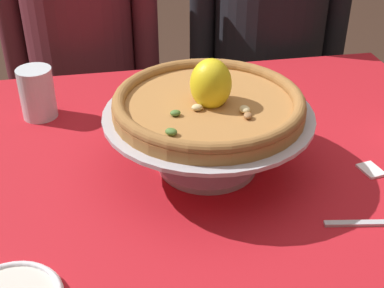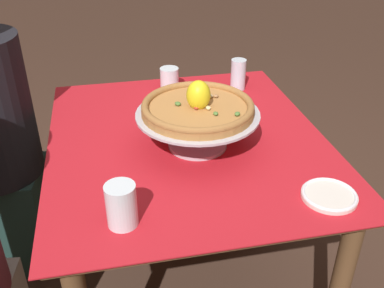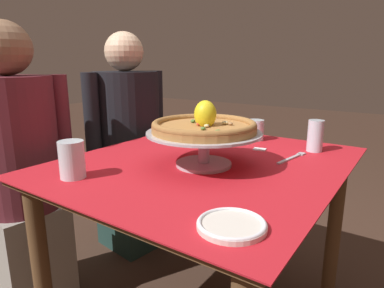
{
  "view_description": "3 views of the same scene",
  "coord_description": "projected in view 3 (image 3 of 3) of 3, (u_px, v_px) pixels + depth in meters",
  "views": [
    {
      "loc": [
        -0.24,
        -0.87,
        1.31
      ],
      "look_at": [
        -0.09,
        -0.04,
        0.78
      ],
      "focal_mm": 49.35,
      "sensor_mm": 36.0,
      "label": 1
    },
    {
      "loc": [
        -1.27,
        0.25,
        1.47
      ],
      "look_at": [
        -0.11,
        0.01,
        0.76
      ],
      "focal_mm": 40.92,
      "sensor_mm": 36.0,
      "label": 2
    },
    {
      "loc": [
        -1.0,
        -0.63,
        1.07
      ],
      "look_at": [
        -0.11,
        -0.02,
        0.81
      ],
      "focal_mm": 31.15,
      "sensor_mm": 36.0,
      "label": 3
    }
  ],
  "objects": [
    {
      "name": "pizza",
      "position": [
        204.0,
        125.0,
        1.14
      ],
      "size": [
        0.36,
        0.36,
        0.11
      ],
      "color": "#AD753D",
      "rests_on": "pizza_stand"
    },
    {
      "name": "dinner_fork",
      "position": [
        293.0,
        157.0,
        1.26
      ],
      "size": [
        0.2,
        0.05,
        0.01
      ],
      "color": "#B7B7C1",
      "rests_on": "dining_table"
    },
    {
      "name": "diner_right",
      "position": [
        128.0,
        146.0,
        1.89
      ],
      "size": [
        0.51,
        0.4,
        1.23
      ],
      "color": "#1E3833",
      "rests_on": "ground"
    },
    {
      "name": "sugar_packet",
      "position": [
        260.0,
        149.0,
        1.38
      ],
      "size": [
        0.05,
        0.06,
        0.0
      ],
      "primitive_type": "cube",
      "rotation": [
        0.0,
        0.0,
        1.77
      ],
      "color": "white",
      "rests_on": "dining_table"
    },
    {
      "name": "pizza_stand",
      "position": [
        204.0,
        142.0,
        1.15
      ],
      "size": [
        0.4,
        0.4,
        0.12
      ],
      "color": "#B7B7C1",
      "rests_on": "dining_table"
    },
    {
      "name": "water_glass_back_left",
      "position": [
        72.0,
        162.0,
        1.04
      ],
      "size": [
        0.08,
        0.08,
        0.12
      ],
      "color": "silver",
      "rests_on": "dining_table"
    },
    {
      "name": "water_glass_front_right",
      "position": [
        315.0,
        138.0,
        1.35
      ],
      "size": [
        0.06,
        0.06,
        0.13
      ],
      "color": "silver",
      "rests_on": "dining_table"
    },
    {
      "name": "side_plate",
      "position": [
        232.0,
        225.0,
        0.73
      ],
      "size": [
        0.15,
        0.15,
        0.02
      ],
      "color": "silver",
      "rests_on": "dining_table"
    },
    {
      "name": "water_glass_side_right",
      "position": [
        255.0,
        131.0,
        1.55
      ],
      "size": [
        0.08,
        0.08,
        0.09
      ],
      "color": "silver",
      "rests_on": "dining_table"
    },
    {
      "name": "dining_table",
      "position": [
        206.0,
        189.0,
        1.25
      ],
      "size": [
        1.08,
        0.93,
        0.72
      ],
      "color": "brown",
      "rests_on": "ground"
    },
    {
      "name": "diner_left",
      "position": [
        20.0,
        176.0,
        1.43
      ],
      "size": [
        0.49,
        0.37,
        1.23
      ],
      "color": "gray",
      "rests_on": "ground"
    }
  ]
}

